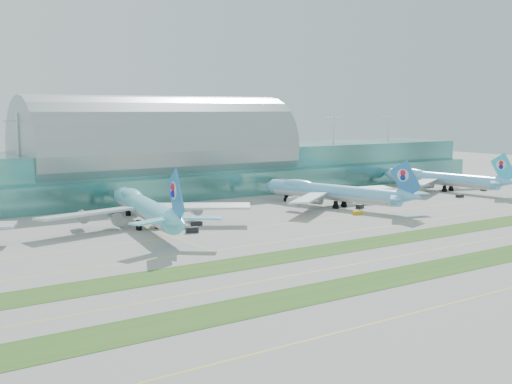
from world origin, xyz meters
TOP-DOWN VIEW (x-y plane):
  - ground at (0.00, 0.00)m, footprint 700.00×700.00m
  - terminal at (0.01, 128.79)m, footprint 340.00×69.10m
  - grass_strip_near at (0.00, -28.00)m, footprint 420.00×12.00m
  - grass_strip_far at (0.00, 2.00)m, footprint 420.00×12.00m
  - taxiline_b at (0.00, -14.00)m, footprint 420.00×0.35m
  - taxiline_c at (0.00, 18.00)m, footprint 420.00×0.35m
  - taxiline_d at (0.00, 40.00)m, footprint 420.00×0.35m
  - airliner_b at (-39.02, 60.51)m, footprint 67.69×77.70m
  - airliner_c at (38.33, 60.01)m, footprint 60.94×70.39m
  - airliner_d at (113.44, 69.99)m, footprint 60.51×69.10m
  - gse_c at (-31.31, 43.46)m, footprint 4.11×2.75m
  - gse_d at (-24.54, 52.85)m, footprint 3.88×2.40m
  - gse_e at (33.81, 40.35)m, footprint 3.75×2.47m
  - gse_f at (44.63, 50.59)m, footprint 3.84×2.73m
  - gse_g at (101.31, 49.35)m, footprint 3.48×2.00m
  - gse_h at (129.16, 57.97)m, footprint 3.05×1.78m

SIDE VIEW (x-z plane):
  - ground at x=0.00m, z-range 0.00..0.00m
  - taxiline_b at x=0.00m, z-range 0.00..0.01m
  - taxiline_c at x=0.00m, z-range 0.00..0.01m
  - taxiline_d at x=0.00m, z-range 0.00..0.01m
  - grass_strip_near at x=0.00m, z-range 0.00..0.08m
  - grass_strip_far at x=0.00m, z-range 0.00..0.08m
  - gse_d at x=-24.54m, z-range 0.00..1.31m
  - gse_g at x=101.31m, z-range 0.00..1.35m
  - gse_e at x=33.81m, z-range 0.00..1.36m
  - gse_h at x=129.16m, z-range 0.00..1.36m
  - gse_f at x=44.63m, z-range 0.00..1.55m
  - gse_c at x=-31.31m, z-range 0.00..1.75m
  - airliner_d at x=113.44m, z-range -3.64..15.38m
  - airliner_c at x=38.33m, z-range -3.77..15.89m
  - airliner_b at x=-39.02m, z-range -4.11..17.36m
  - terminal at x=0.01m, z-range -3.77..32.23m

